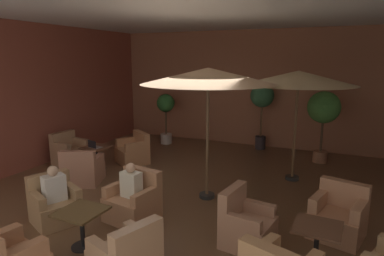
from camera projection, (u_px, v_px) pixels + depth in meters
ground_plane at (183, 196)px, 7.09m from camera, size 9.06×9.87×0.02m
wall_back_brick at (246, 88)px, 11.09m from camera, size 9.06×0.08×3.77m
wall_left_accent at (23, 98)px, 8.50m from camera, size 0.08×9.87×3.77m
ceiling_slab at (181, 7)px, 6.32m from camera, size 9.06×9.87×0.06m
cafe_table_front_left at (97, 153)px, 8.74m from camera, size 0.65×0.65×0.61m
armchair_front_left_north at (133, 152)px, 9.31m from camera, size 1.07×1.05×0.85m
armchair_front_left_east at (70, 152)px, 9.25m from camera, size 0.79×0.82×0.87m
armchair_front_left_south at (83, 171)px, 7.76m from camera, size 1.03×1.03×0.84m
cafe_table_front_right at (82, 219)px, 5.07m from camera, size 0.66×0.66×0.61m
armchair_front_right_north at (55, 205)px, 5.93m from camera, size 0.96×0.96×0.84m
armchair_front_right_west at (134, 202)px, 6.03m from camera, size 0.92×0.88×0.88m
cafe_table_mid_center at (317, 237)px, 4.60m from camera, size 0.66×0.66×0.61m
armchair_mid_center_south at (338, 217)px, 5.43m from camera, size 0.93×0.91×0.87m
armchair_mid_center_west at (246, 225)px, 5.18m from camera, size 0.81×0.82×0.89m
patio_umbrella_tall_red at (298, 78)px, 7.58m from camera, size 2.57×2.57×2.59m
patio_umbrella_center_beige at (208, 77)px, 6.52m from camera, size 2.66×2.66×2.68m
potted_tree_left_corner at (166, 110)px, 11.28m from camera, size 0.60×0.60×1.70m
potted_tree_mid_left at (324, 111)px, 9.13m from camera, size 0.87×0.87×1.99m
potted_tree_mid_right at (262, 101)px, 10.50m from camera, size 0.74×0.74×2.09m
patron_blue_shirt at (131, 182)px, 5.91m from camera, size 0.38×0.28×0.62m
patron_by_window at (54, 186)px, 5.82m from camera, size 0.37×0.43×0.63m
iced_drink_cup at (92, 146)px, 8.60m from camera, size 0.08×0.08×0.11m
open_laptop at (94, 146)px, 8.59m from camera, size 0.35×0.28×0.20m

